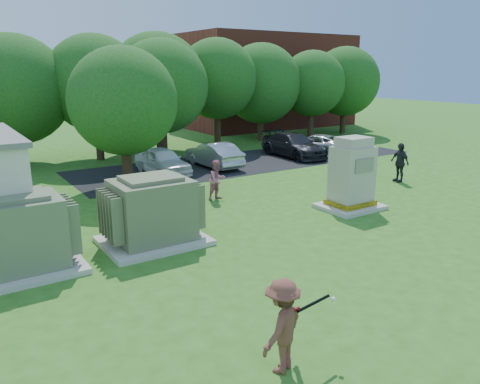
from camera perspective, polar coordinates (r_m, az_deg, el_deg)
ground at (r=12.40m, az=10.37°, el=-9.81°), size 120.00×120.00×0.00m
brick_building at (r=43.60m, az=3.23°, el=13.34°), size 15.00×8.00×8.00m
parking_strip at (r=26.70m, az=1.34°, el=3.79°), size 20.00×6.00×0.01m
transformer_left at (r=13.29m, az=-25.52°, el=-4.87°), size 3.00×2.40×2.07m
transformer_right at (r=14.17m, az=-10.64°, el=-2.45°), size 3.00×2.40×2.07m
generator_cabinet at (r=17.85m, az=13.46°, el=1.69°), size 2.22×1.82×2.70m
picnic_table at (r=19.19m, az=-10.74°, el=0.49°), size 1.69×1.27×0.72m
batter at (r=8.35m, az=5.16°, el=-15.96°), size 1.26×1.03×1.70m
person_by_generator at (r=18.89m, az=14.29°, el=0.99°), size 0.57×0.40×1.50m
person_at_picnic at (r=18.69m, az=-2.79°, el=1.49°), size 0.89×0.76×1.62m
person_walking_right at (r=22.89m, az=18.88°, el=3.43°), size 0.59×1.12×1.82m
car_white at (r=23.58m, az=-9.44°, el=3.76°), size 1.76×3.99×1.34m
car_silver_a at (r=25.05m, az=-3.21°, el=4.56°), size 1.48×4.05×1.32m
car_dark at (r=28.14m, az=6.54°, el=5.70°), size 2.11×4.85×1.39m
car_silver_b at (r=29.17m, az=9.19°, el=5.76°), size 3.42×4.84×1.23m
batting_equipment at (r=8.54m, az=8.91°, el=-13.34°), size 1.03×0.18×0.11m
tree_row at (r=28.27m, az=-13.65°, el=12.48°), size 41.30×13.30×7.30m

